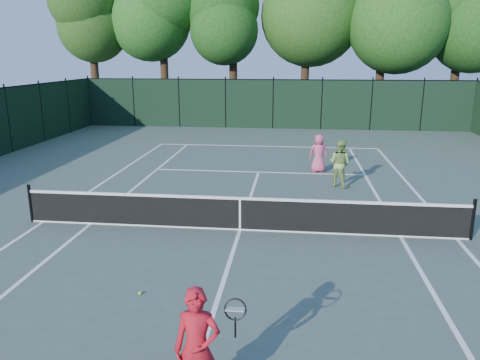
# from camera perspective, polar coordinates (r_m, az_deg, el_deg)

# --- Properties ---
(ground) EXTENTS (90.00, 90.00, 0.00)m
(ground) POSITION_cam_1_polar(r_m,az_deg,el_deg) (12.40, -0.00, -6.12)
(ground) COLOR #44534B
(ground) RESTS_ON ground
(sideline_doubles_left) EXTENTS (0.10, 23.77, 0.01)m
(sideline_doubles_left) POSITION_cam_1_polar(r_m,az_deg,el_deg) (14.09, -22.83, -4.71)
(sideline_doubles_left) COLOR white
(sideline_doubles_left) RESTS_ON ground
(sideline_doubles_right) EXTENTS (0.10, 23.77, 0.01)m
(sideline_doubles_right) POSITION_cam_1_polar(r_m,az_deg,el_deg) (13.01, 24.93, -6.54)
(sideline_doubles_right) COLOR white
(sideline_doubles_right) RESTS_ON ground
(sideline_singles_left) EXTENTS (0.10, 23.77, 0.01)m
(sideline_singles_left) POSITION_cam_1_polar(r_m,az_deg,el_deg) (13.48, -17.73, -5.10)
(sideline_singles_left) COLOR white
(sideline_singles_left) RESTS_ON ground
(sideline_singles_right) EXTENTS (0.10, 23.77, 0.01)m
(sideline_singles_right) POSITION_cam_1_polar(r_m,az_deg,el_deg) (12.64, 18.99, -6.54)
(sideline_singles_right) COLOR white
(sideline_singles_right) RESTS_ON ground
(baseline_far) EXTENTS (10.97, 0.10, 0.01)m
(baseline_far) POSITION_cam_1_polar(r_m,az_deg,el_deg) (23.84, 3.29, 4.13)
(baseline_far) COLOR white
(baseline_far) RESTS_ON ground
(service_line_far) EXTENTS (8.23, 0.10, 0.01)m
(service_line_far) POSITION_cam_1_polar(r_m,az_deg,el_deg) (18.49, 2.28, 0.98)
(service_line_far) COLOR white
(service_line_far) RESTS_ON ground
(center_service_line) EXTENTS (0.10, 12.80, 0.01)m
(center_service_line) POSITION_cam_1_polar(r_m,az_deg,el_deg) (12.40, -0.00, -6.11)
(center_service_line) COLOR white
(center_service_line) RESTS_ON ground
(tennis_net) EXTENTS (11.69, 0.09, 1.06)m
(tennis_net) POSITION_cam_1_polar(r_m,az_deg,el_deg) (12.24, -0.00, -4.03)
(tennis_net) COLOR black
(tennis_net) RESTS_ON ground
(fence_far) EXTENTS (24.00, 0.05, 3.00)m
(fence_far) POSITION_cam_1_polar(r_m,az_deg,el_deg) (29.68, 4.05, 9.17)
(fence_far) COLOR black
(fence_far) RESTS_ON ground
(tree_0) EXTENTS (6.40, 6.40, 13.14)m
(tree_0) POSITION_cam_1_polar(r_m,az_deg,el_deg) (36.17, -17.91, 20.12)
(tree_0) COLOR black
(tree_0) RESTS_ON ground
(tree_2) EXTENTS (6.00, 6.00, 12.40)m
(tree_2) POSITION_cam_1_polar(r_m,az_deg,el_deg) (33.74, -0.86, 20.48)
(tree_2) COLOR black
(tree_2) RESTS_ON ground
(tree_5) EXTENTS (5.80, 5.80, 12.23)m
(tree_5) POSITION_cam_1_polar(r_m,az_deg,el_deg) (35.40, 25.56, 18.82)
(tree_5) COLOR black
(tree_5) RESTS_ON ground
(coach) EXTENTS (0.90, 0.61, 1.66)m
(coach) POSITION_cam_1_polar(r_m,az_deg,el_deg) (6.36, -5.20, -19.81)
(coach) COLOR red
(coach) RESTS_ON ground
(player_pink) EXTENTS (0.74, 0.48, 1.50)m
(player_pink) POSITION_cam_1_polar(r_m,az_deg,el_deg) (18.62, 9.58, 3.24)
(player_pink) COLOR #D44A76
(player_pink) RESTS_ON ground
(player_green) EXTENTS (1.02, 0.97, 1.65)m
(player_green) POSITION_cam_1_polar(r_m,az_deg,el_deg) (16.64, 12.06, 1.99)
(player_green) COLOR #8CB158
(player_green) RESTS_ON ground
(loose_ball_midcourt) EXTENTS (0.07, 0.07, 0.07)m
(loose_ball_midcourt) POSITION_cam_1_polar(r_m,az_deg,el_deg) (9.44, -12.11, -13.33)
(loose_ball_midcourt) COLOR #C9E42E
(loose_ball_midcourt) RESTS_ON ground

